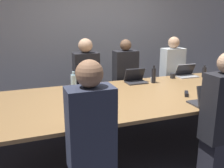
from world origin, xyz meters
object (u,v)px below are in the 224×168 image
(cup_far_center, at_px, (153,80))
(laptop_near_midright, at_px, (206,99))
(bottle_far_right, at_px, (204,72))
(laptop_far_midleft, at_px, (90,81))
(laptop_far_right, at_px, (186,73))
(cup_far_right, at_px, (173,76))
(laptop_far_center, at_px, (135,78))
(person_near_left, at_px, (91,142))
(person_far_center, at_px, (125,81))
(person_far_midleft, at_px, (86,83))
(person_far_right, at_px, (172,75))
(laptop_near_left, at_px, (85,115))
(bottle_far_center, at_px, (154,75))
(cup_near_midright, at_px, (217,97))
(bottle_far_midleft, at_px, (74,82))
(person_near_midright, at_px, (221,120))
(stapler, at_px, (186,94))

(cup_far_center, distance_m, laptop_near_midright, 1.15)
(bottle_far_right, relative_size, laptop_far_midleft, 0.66)
(laptop_far_right, relative_size, cup_far_right, 4.22)
(laptop_far_right, bearing_deg, laptop_far_center, -176.84)
(bottle_far_right, xyz_separation_m, person_near_left, (-2.43, -1.48, -0.13))
(cup_far_right, bearing_deg, laptop_near_midright, -107.25)
(person_far_center, distance_m, person_near_left, 2.28)
(laptop_far_right, height_order, person_far_midleft, person_far_midleft)
(person_far_right, bearing_deg, laptop_far_midleft, -168.31)
(person_near_left, bearing_deg, laptop_near_left, -96.43)
(person_far_center, height_order, laptop_near_midright, person_far_center)
(laptop_far_center, relative_size, bottle_far_center, 1.18)
(cup_near_midright, bearing_deg, laptop_near_midright, -160.17)
(cup_far_right, relative_size, person_near_left, 0.06)
(bottle_far_right, xyz_separation_m, person_far_midleft, (-1.95, 0.48, -0.13))
(bottle_far_center, relative_size, bottle_far_midleft, 1.07)
(person_far_center, xyz_separation_m, person_far_right, (0.95, 0.01, 0.01))
(laptop_near_left, bearing_deg, cup_far_center, -141.34)
(person_far_center, height_order, person_far_right, person_far_right)
(laptop_near_left, distance_m, cup_near_midright, 1.69)
(laptop_near_midright, distance_m, cup_near_midright, 0.26)
(person_far_right, distance_m, person_near_left, 2.90)
(person_near_left, relative_size, laptop_near_midright, 4.52)
(laptop_near_left, height_order, laptop_far_midleft, laptop_far_midleft)
(cup_far_right, distance_m, bottle_far_right, 0.57)
(cup_far_center, height_order, bottle_far_midleft, bottle_far_midleft)
(cup_far_center, distance_m, person_near_midright, 1.46)
(person_near_midright, bearing_deg, stapler, -95.28)
(cup_far_right, xyz_separation_m, person_near_midright, (-0.44, -1.58, -0.09))
(laptop_far_right, relative_size, person_near_left, 0.25)
(bottle_far_right, relative_size, person_near_left, 0.14)
(laptop_far_center, xyz_separation_m, person_near_midright, (0.27, -1.54, -0.12))
(laptop_near_midright, bearing_deg, laptop_near_left, -1.19)
(person_far_right, bearing_deg, person_near_midright, -109.28)
(person_far_center, bearing_deg, laptop_far_center, -90.92)
(bottle_far_right, bearing_deg, person_near_left, -148.74)
(laptop_far_right, bearing_deg, person_far_right, 95.20)
(person_far_right, distance_m, person_far_midleft, 1.65)
(cup_far_center, bearing_deg, laptop_near_left, -141.34)
(laptop_far_right, relative_size, cup_near_midright, 3.87)
(person_far_midleft, bearing_deg, laptop_far_right, -11.82)
(laptop_near_midright, bearing_deg, person_far_right, -111.14)
(laptop_far_midleft, height_order, person_far_midleft, person_far_midleft)
(laptop_near_midright, bearing_deg, person_far_midleft, -58.40)
(person_far_right, distance_m, cup_far_right, 0.47)
(bottle_far_center, bearing_deg, cup_far_right, 19.06)
(person_far_right, relative_size, bottle_far_right, 6.84)
(person_near_midright, distance_m, cup_near_midright, 0.51)
(person_near_left, relative_size, person_far_midleft, 1.00)
(laptop_far_midleft, bearing_deg, bottle_far_right, -4.40)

